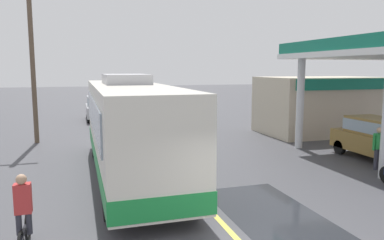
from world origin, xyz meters
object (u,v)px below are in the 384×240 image
pedestrian_near_pump (378,146)px  car_trailing_behind_bus (98,107)px  car_at_pump (378,137)px  cyclist_on_shoulder (24,217)px  coach_bus_main (130,129)px  minibus_opposing_lane (155,102)px

pedestrian_near_pump → car_trailing_behind_bus: car_trailing_behind_bus is taller
car_at_pump → car_trailing_behind_bus: 19.76m
car_at_pump → pedestrian_near_pump: 1.69m
cyclist_on_shoulder → pedestrian_near_pump: size_ratio=1.10×
coach_bus_main → minibus_opposing_lane: size_ratio=1.80×
coach_bus_main → cyclist_on_shoulder: coach_bus_main is taller
minibus_opposing_lane → car_trailing_behind_bus: (-4.08, 1.95, -0.46)m
car_at_pump → car_trailing_behind_bus: bearing=123.0°
minibus_opposing_lane → pedestrian_near_pump: minibus_opposing_lane is taller
car_at_pump → cyclist_on_shoulder: (-13.36, -4.42, -0.23)m
coach_bus_main → car_trailing_behind_bus: bearing=91.2°
pedestrian_near_pump → coach_bus_main: bearing=168.0°
coach_bus_main → car_at_pump: (10.41, -0.72, -0.71)m
cyclist_on_shoulder → car_trailing_behind_bus: 21.16m
coach_bus_main → car_trailing_behind_bus: 15.88m
car_at_pump → car_trailing_behind_bus: size_ratio=1.00×
coach_bus_main → car_at_pump: coach_bus_main is taller
cyclist_on_shoulder → car_trailing_behind_bus: (2.61, 21.00, 0.23)m
minibus_opposing_lane → cyclist_on_shoulder: (-6.69, -19.05, -0.69)m
car_at_pump → cyclist_on_shoulder: bearing=-161.7°
cyclist_on_shoulder → pedestrian_near_pump: cyclist_on_shoulder is taller
coach_bus_main → minibus_opposing_lane: (3.74, 13.91, -0.25)m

